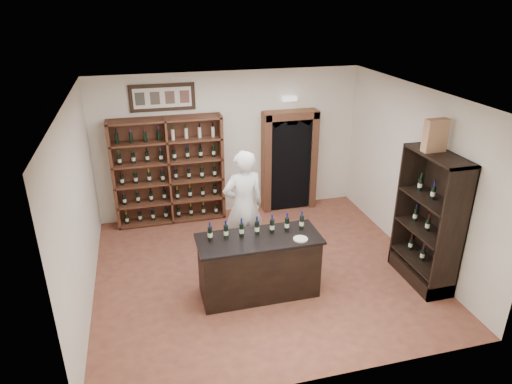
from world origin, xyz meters
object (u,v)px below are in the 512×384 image
shopkeeper (243,206)px  tasting_counter (259,266)px  wine_crate (435,135)px  wine_shelf (169,171)px  counter_bottle_0 (210,234)px  side_cabinet (427,239)px

shopkeeper → tasting_counter: bearing=81.2°
tasting_counter → wine_crate: wine_crate is taller
wine_shelf → counter_bottle_0: 2.84m
wine_shelf → side_cabinet: same height
wine_shelf → wine_crate: size_ratio=4.42×
counter_bottle_0 → shopkeeper: shopkeeper is taller
wine_shelf → side_cabinet: 5.02m
side_cabinet → wine_crate: 1.70m
wine_crate → tasting_counter: bearing=175.4°
wine_crate → side_cabinet: bearing=-64.1°
tasting_counter → side_cabinet: side_cabinet is taller
counter_bottle_0 → wine_crate: bearing=-4.9°
counter_bottle_0 → wine_crate: wine_crate is taller
counter_bottle_0 → side_cabinet: size_ratio=0.14×
wine_shelf → wine_crate: 5.06m
side_cabinet → counter_bottle_0: bearing=173.1°
counter_bottle_0 → side_cabinet: side_cabinet is taller
tasting_counter → side_cabinet: 2.75m
shopkeeper → counter_bottle_0: bearing=46.1°
tasting_counter → counter_bottle_0: (-0.72, 0.12, 0.61)m
wine_shelf → shopkeeper: 2.13m
tasting_counter → wine_crate: (2.66, -0.17, 1.95)m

